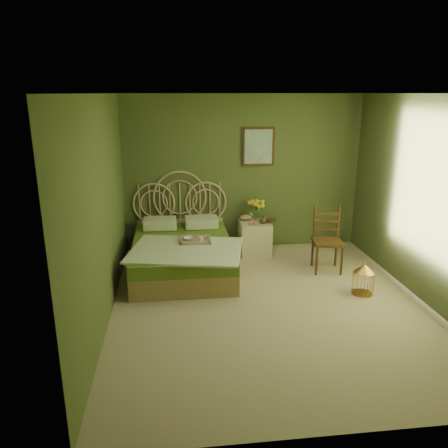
{
  "coord_description": "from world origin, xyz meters",
  "views": [
    {
      "loc": [
        -1.19,
        -4.96,
        2.61
      ],
      "look_at": [
        -0.48,
        1.0,
        0.8
      ],
      "focal_mm": 35.0,
      "sensor_mm": 36.0,
      "label": 1
    }
  ],
  "objects": [
    {
      "name": "wall_back",
      "position": [
        0.0,
        2.25,
        1.3
      ],
      "size": [
        4.0,
        0.0,
        4.0
      ],
      "primitive_type": "plane",
      "rotation": [
        1.57,
        0.0,
        0.0
      ],
      "color": "#50582E",
      "rests_on": "floor"
    },
    {
      "name": "birdcage",
      "position": [
        1.31,
        0.17,
        0.21
      ],
      "size": [
        0.28,
        0.28,
        0.42
      ],
      "rotation": [
        0.0,
        0.0,
        -0.13
      ],
      "color": "#C4803E",
      "rests_on": "floor"
    },
    {
      "name": "ceiling",
      "position": [
        0.0,
        0.0,
        2.6
      ],
      "size": [
        4.5,
        4.5,
        0.0
      ],
      "primitive_type": "plane",
      "rotation": [
        3.14,
        0.0,
        0.0
      ],
      "color": "silver",
      "rests_on": "wall_back"
    },
    {
      "name": "wall_art",
      "position": [
        0.24,
        2.22,
        1.75
      ],
      "size": [
        0.54,
        0.04,
        0.64
      ],
      "color": "#3D2310",
      "rests_on": "wall_back"
    },
    {
      "name": "coffee_cup",
      "position": [
        -0.81,
        1.06,
        0.56
      ],
      "size": [
        0.08,
        0.08,
        0.07
      ],
      "primitive_type": "imported",
      "rotation": [
        0.0,
        0.0,
        -0.06
      ],
      "color": "white",
      "rests_on": "bed"
    },
    {
      "name": "floor",
      "position": [
        0.0,
        0.0,
        0.0
      ],
      "size": [
        4.5,
        4.5,
        0.0
      ],
      "primitive_type": "plane",
      "color": "tan",
      "rests_on": "ground"
    },
    {
      "name": "wall_left",
      "position": [
        -2.0,
        0.0,
        1.3
      ],
      "size": [
        0.0,
        4.5,
        4.5
      ],
      "primitive_type": "plane",
      "rotation": [
        1.57,
        0.0,
        1.57
      ],
      "color": "#50582E",
      "rests_on": "floor"
    },
    {
      "name": "wall_right",
      "position": [
        2.0,
        0.0,
        1.3
      ],
      "size": [
        0.0,
        4.5,
        4.5
      ],
      "primitive_type": "plane",
      "rotation": [
        1.57,
        0.0,
        -1.57
      ],
      "color": "#50582E",
      "rests_on": "floor"
    },
    {
      "name": "nightstand",
      "position": [
        0.15,
        1.88,
        0.35
      ],
      "size": [
        0.5,
        0.5,
        0.98
      ],
      "color": "beige",
      "rests_on": "floor"
    },
    {
      "name": "book_lower",
      "position": [
        0.32,
        1.89,
        0.56
      ],
      "size": [
        0.2,
        0.23,
        0.02
      ],
      "primitive_type": "imported",
      "rotation": [
        0.0,
        0.0,
        0.25
      ],
      "color": "#381E0F",
      "rests_on": "nightstand"
    },
    {
      "name": "book_upper",
      "position": [
        0.32,
        1.89,
        0.58
      ],
      "size": [
        0.24,
        0.27,
        0.02
      ],
      "primitive_type": "imported",
      "rotation": [
        0.0,
        0.0,
        -0.51
      ],
      "color": "#472819",
      "rests_on": "nightstand"
    },
    {
      "name": "bed",
      "position": [
        -1.08,
        1.29,
        0.3
      ],
      "size": [
        1.73,
        2.19,
        1.36
      ],
      "color": "tan",
      "rests_on": "floor"
    },
    {
      "name": "cereal_bowl",
      "position": [
        -0.99,
        1.17,
        0.54
      ],
      "size": [
        0.18,
        0.18,
        0.04
      ],
      "primitive_type": "imported",
      "rotation": [
        0.0,
        0.0,
        0.22
      ],
      "color": "white",
      "rests_on": "bed"
    },
    {
      "name": "chair",
      "position": [
        1.09,
        1.09,
        0.54
      ],
      "size": [
        0.48,
        0.48,
        0.97
      ],
      "rotation": [
        0.0,
        0.0,
        -0.14
      ],
      "color": "#3D2310",
      "rests_on": "floor"
    }
  ]
}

